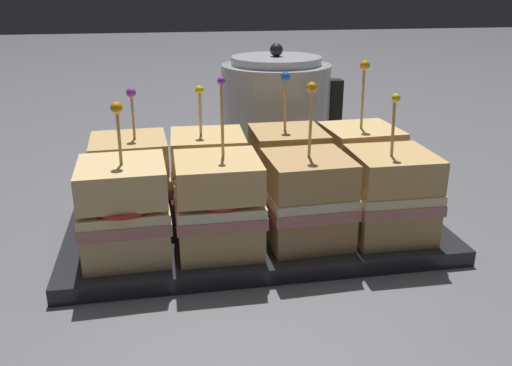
# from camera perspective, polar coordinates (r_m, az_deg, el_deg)

# --- Properties ---
(ground_plane) EXTENTS (6.00, 6.00, 0.00)m
(ground_plane) POSITION_cam_1_polar(r_m,az_deg,el_deg) (0.65, 0.00, -5.88)
(ground_plane) COLOR slate
(serving_platter) EXTENTS (0.44, 0.22, 0.02)m
(serving_platter) POSITION_cam_1_polar(r_m,az_deg,el_deg) (0.65, 0.00, -5.17)
(serving_platter) COLOR #232328
(serving_platter) RESTS_ON ground_plane
(sandwich_front_far_left) EXTENTS (0.09, 0.09, 0.16)m
(sandwich_front_far_left) POSITION_cam_1_polar(r_m,az_deg,el_deg) (0.57, -13.66, -2.80)
(sandwich_front_far_left) COLOR #DBB77A
(sandwich_front_far_left) RESTS_ON serving_platter
(sandwich_front_center_left) EXTENTS (0.09, 0.09, 0.18)m
(sandwich_front_center_left) POSITION_cam_1_polar(r_m,az_deg,el_deg) (0.57, -3.97, -2.32)
(sandwich_front_center_left) COLOR tan
(sandwich_front_center_left) RESTS_ON serving_platter
(sandwich_front_center_right) EXTENTS (0.09, 0.09, 0.18)m
(sandwich_front_center_right) POSITION_cam_1_polar(r_m,az_deg,el_deg) (0.59, 5.40, -1.69)
(sandwich_front_center_right) COLOR tan
(sandwich_front_center_right) RESTS_ON serving_platter
(sandwich_front_far_right) EXTENTS (0.09, 0.09, 0.16)m
(sandwich_front_far_right) POSITION_cam_1_polar(r_m,az_deg,el_deg) (0.62, 13.90, -1.18)
(sandwich_front_far_right) COLOR tan
(sandwich_front_far_right) RESTS_ON serving_platter
(sandwich_back_far_left) EXTENTS (0.10, 0.10, 0.16)m
(sandwich_back_far_left) POSITION_cam_1_polar(r_m,az_deg,el_deg) (0.66, -13.00, 0.38)
(sandwich_back_far_left) COLOR tan
(sandwich_back_far_left) RESTS_ON serving_platter
(sandwich_back_center_left) EXTENTS (0.09, 0.09, 0.16)m
(sandwich_back_center_left) POSITION_cam_1_polar(r_m,az_deg,el_deg) (0.67, -5.01, 0.91)
(sandwich_back_center_left) COLOR tan
(sandwich_back_center_left) RESTS_ON serving_platter
(sandwich_back_center_right) EXTENTS (0.09, 0.09, 0.17)m
(sandwich_back_center_right) POSITION_cam_1_polar(r_m,az_deg,el_deg) (0.68, 3.31, 1.47)
(sandwich_back_center_right) COLOR tan
(sandwich_back_center_right) RESTS_ON serving_platter
(sandwich_back_far_right) EXTENTS (0.10, 0.10, 0.18)m
(sandwich_back_far_right) POSITION_cam_1_polar(r_m,az_deg,el_deg) (0.71, 10.81, 1.78)
(sandwich_back_far_right) COLOR tan
(sandwich_back_far_right) RESTS_ON serving_platter
(kettle_steel) EXTENTS (0.19, 0.17, 0.20)m
(kettle_steel) POSITION_cam_1_polar(r_m,az_deg,el_deg) (0.87, 2.13, 7.00)
(kettle_steel) COLOR #B7BABF
(kettle_steel) RESTS_ON ground_plane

